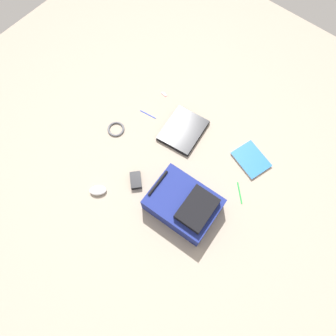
{
  "coord_description": "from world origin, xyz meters",
  "views": [
    {
      "loc": [
        -0.59,
        -0.54,
        1.92
      ],
      "look_at": [
        0.0,
        -0.04,
        0.02
      ],
      "focal_mm": 33.24,
      "sensor_mm": 36.0,
      "label": 1
    }
  ],
  "objects_px": {
    "backpack": "(185,205)",
    "power_brick": "(136,180)",
    "cable_coil": "(116,129)",
    "usb_stick": "(164,94)",
    "pen_blue": "(240,193)",
    "laptop": "(183,130)",
    "pen_black": "(148,114)",
    "book_manual": "(251,160)",
    "computer_mouse": "(98,190)"
  },
  "relations": [
    {
      "from": "backpack",
      "to": "power_brick",
      "type": "xyz_separation_m",
      "value": [
        -0.06,
        0.35,
        -0.06
      ]
    },
    {
      "from": "cable_coil",
      "to": "usb_stick",
      "type": "height_order",
      "value": "cable_coil"
    },
    {
      "from": "backpack",
      "to": "pen_blue",
      "type": "height_order",
      "value": "backpack"
    },
    {
      "from": "laptop",
      "to": "power_brick",
      "type": "bearing_deg",
      "value": 179.46
    },
    {
      "from": "cable_coil",
      "to": "power_brick",
      "type": "bearing_deg",
      "value": -117.82
    },
    {
      "from": "pen_black",
      "to": "usb_stick",
      "type": "distance_m",
      "value": 0.21
    },
    {
      "from": "book_manual",
      "to": "computer_mouse",
      "type": "height_order",
      "value": "computer_mouse"
    },
    {
      "from": "laptop",
      "to": "pen_blue",
      "type": "xyz_separation_m",
      "value": [
        -0.12,
        -0.56,
        -0.01
      ]
    },
    {
      "from": "pen_blue",
      "to": "usb_stick",
      "type": "xyz_separation_m",
      "value": [
        0.27,
        0.87,
        -0.0
      ]
    },
    {
      "from": "book_manual",
      "to": "usb_stick",
      "type": "height_order",
      "value": "book_manual"
    },
    {
      "from": "backpack",
      "to": "usb_stick",
      "type": "distance_m",
      "value": 0.88
    },
    {
      "from": "computer_mouse",
      "to": "cable_coil",
      "type": "distance_m",
      "value": 0.46
    },
    {
      "from": "pen_blue",
      "to": "usb_stick",
      "type": "distance_m",
      "value": 0.91
    },
    {
      "from": "power_brick",
      "to": "pen_blue",
      "type": "xyz_separation_m",
      "value": [
        0.37,
        -0.57,
        -0.01
      ]
    },
    {
      "from": "pen_black",
      "to": "usb_stick",
      "type": "xyz_separation_m",
      "value": [
        0.21,
        0.02,
        0.0
      ]
    },
    {
      "from": "cable_coil",
      "to": "computer_mouse",
      "type": "bearing_deg",
      "value": -150.5
    },
    {
      "from": "book_manual",
      "to": "pen_blue",
      "type": "bearing_deg",
      "value": -162.35
    },
    {
      "from": "book_manual",
      "to": "cable_coil",
      "type": "xyz_separation_m",
      "value": [
        -0.42,
        0.86,
        -0.0
      ]
    },
    {
      "from": "backpack",
      "to": "pen_blue",
      "type": "distance_m",
      "value": 0.38
    },
    {
      "from": "backpack",
      "to": "pen_blue",
      "type": "relative_size",
      "value": 2.96
    },
    {
      "from": "laptop",
      "to": "usb_stick",
      "type": "xyz_separation_m",
      "value": [
        0.15,
        0.3,
        -0.01
      ]
    },
    {
      "from": "computer_mouse",
      "to": "book_manual",
      "type": "bearing_deg",
      "value": 98.36
    },
    {
      "from": "cable_coil",
      "to": "usb_stick",
      "type": "distance_m",
      "value": 0.45
    },
    {
      "from": "computer_mouse",
      "to": "pen_blue",
      "type": "relative_size",
      "value": 0.73
    },
    {
      "from": "book_manual",
      "to": "usb_stick",
      "type": "xyz_separation_m",
      "value": [
        0.03,
        0.79,
        -0.0
      ]
    },
    {
      "from": "book_manual",
      "to": "power_brick",
      "type": "relative_size",
      "value": 2.4
    },
    {
      "from": "book_manual",
      "to": "power_brick",
      "type": "bearing_deg",
      "value": 141.0
    },
    {
      "from": "power_brick",
      "to": "laptop",
      "type": "bearing_deg",
      "value": -0.54
    },
    {
      "from": "power_brick",
      "to": "book_manual",
      "type": "bearing_deg",
      "value": -39.0
    },
    {
      "from": "backpack",
      "to": "pen_black",
      "type": "bearing_deg",
      "value": 59.39
    },
    {
      "from": "backpack",
      "to": "book_manual",
      "type": "distance_m",
      "value": 0.57
    },
    {
      "from": "book_manual",
      "to": "computer_mouse",
      "type": "bearing_deg",
      "value": 142.2
    },
    {
      "from": "laptop",
      "to": "pen_blue",
      "type": "height_order",
      "value": "laptop"
    },
    {
      "from": "pen_black",
      "to": "backpack",
      "type": "bearing_deg",
      "value": -120.61
    },
    {
      "from": "laptop",
      "to": "power_brick",
      "type": "height_order",
      "value": "power_brick"
    },
    {
      "from": "usb_stick",
      "to": "power_brick",
      "type": "bearing_deg",
      "value": -155.02
    },
    {
      "from": "backpack",
      "to": "cable_coil",
      "type": "xyz_separation_m",
      "value": [
        0.13,
        0.72,
        -0.07
      ]
    },
    {
      "from": "power_brick",
      "to": "pen_black",
      "type": "xyz_separation_m",
      "value": [
        0.43,
        0.28,
        -0.01
      ]
    },
    {
      "from": "book_manual",
      "to": "pen_blue",
      "type": "height_order",
      "value": "book_manual"
    },
    {
      "from": "pen_black",
      "to": "book_manual",
      "type": "bearing_deg",
      "value": -77.17
    },
    {
      "from": "cable_coil",
      "to": "usb_stick",
      "type": "relative_size",
      "value": 2.52
    },
    {
      "from": "backpack",
      "to": "usb_stick",
      "type": "height_order",
      "value": "backpack"
    },
    {
      "from": "backpack",
      "to": "book_manual",
      "type": "bearing_deg",
      "value": -14.15
    },
    {
      "from": "laptop",
      "to": "usb_stick",
      "type": "height_order",
      "value": "laptop"
    },
    {
      "from": "laptop",
      "to": "cable_coil",
      "type": "height_order",
      "value": "laptop"
    },
    {
      "from": "pen_blue",
      "to": "usb_stick",
      "type": "bearing_deg",
      "value": 72.64
    },
    {
      "from": "laptop",
      "to": "cable_coil",
      "type": "xyz_separation_m",
      "value": [
        -0.29,
        0.37,
        -0.01
      ]
    },
    {
      "from": "laptop",
      "to": "cable_coil",
      "type": "distance_m",
      "value": 0.47
    },
    {
      "from": "cable_coil",
      "to": "pen_blue",
      "type": "distance_m",
      "value": 0.95
    },
    {
      "from": "computer_mouse",
      "to": "power_brick",
      "type": "distance_m",
      "value": 0.25
    }
  ]
}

